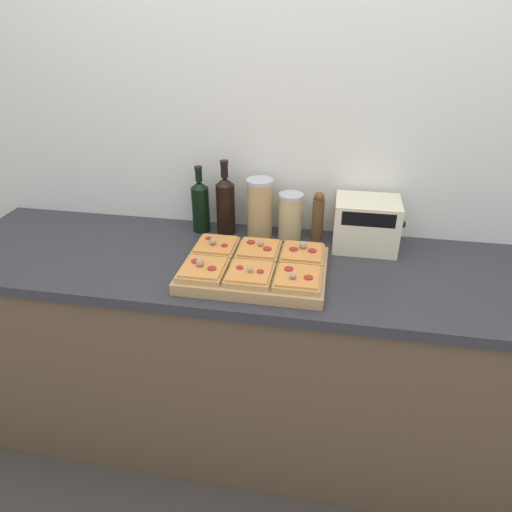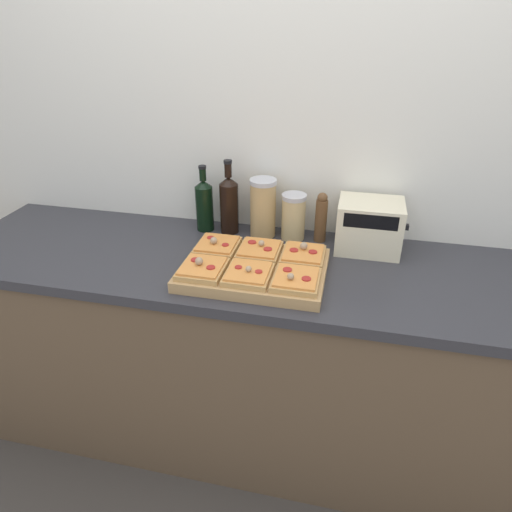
# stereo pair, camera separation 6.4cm
# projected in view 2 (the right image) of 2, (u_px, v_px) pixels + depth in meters

# --- Properties ---
(ground_plane) EXTENTS (12.00, 12.00, 0.00)m
(ground_plane) POSITION_uv_depth(u_px,v_px,m) (259.00, 494.00, 1.89)
(ground_plane) COLOR #3D3833
(wall_back) EXTENTS (6.00, 0.06, 2.50)m
(wall_back) POSITION_uv_depth(u_px,v_px,m) (295.00, 152.00, 1.87)
(wall_back) COLOR silver
(wall_back) RESTS_ON ground_plane
(kitchen_counter) EXTENTS (2.63, 0.67, 0.92)m
(kitchen_counter) POSITION_uv_depth(u_px,v_px,m) (275.00, 357.00, 1.94)
(kitchen_counter) COLOR brown
(kitchen_counter) RESTS_ON ground_plane
(cutting_board) EXTENTS (0.51, 0.37, 0.04)m
(cutting_board) POSITION_uv_depth(u_px,v_px,m) (254.00, 270.00, 1.64)
(cutting_board) COLOR tan
(cutting_board) RESTS_ON kitchen_counter
(pizza_slice_back_left) EXTENTS (0.15, 0.17, 0.05)m
(pizza_slice_back_left) POSITION_uv_depth(u_px,v_px,m) (217.00, 246.00, 1.73)
(pizza_slice_back_left) COLOR tan
(pizza_slice_back_left) RESTS_ON cutting_board
(pizza_slice_back_center) EXTENTS (0.15, 0.17, 0.05)m
(pizza_slice_back_center) POSITION_uv_depth(u_px,v_px,m) (259.00, 250.00, 1.70)
(pizza_slice_back_center) COLOR tan
(pizza_slice_back_center) RESTS_ON cutting_board
(pizza_slice_back_right) EXTENTS (0.15, 0.17, 0.06)m
(pizza_slice_back_right) POSITION_uv_depth(u_px,v_px,m) (303.00, 255.00, 1.67)
(pizza_slice_back_right) COLOR tan
(pizza_slice_back_right) RESTS_ON cutting_board
(pizza_slice_front_left) EXTENTS (0.15, 0.17, 0.06)m
(pizza_slice_front_left) POSITION_uv_depth(u_px,v_px,m) (202.00, 268.00, 1.58)
(pizza_slice_front_left) COLOR tan
(pizza_slice_front_left) RESTS_ON cutting_board
(pizza_slice_front_center) EXTENTS (0.15, 0.17, 0.05)m
(pizza_slice_front_center) POSITION_uv_depth(u_px,v_px,m) (248.00, 274.00, 1.55)
(pizza_slice_front_center) COLOR tan
(pizza_slice_front_center) RESTS_ON cutting_board
(pizza_slice_front_right) EXTENTS (0.15, 0.17, 0.05)m
(pizza_slice_front_right) POSITION_uv_depth(u_px,v_px,m) (296.00, 279.00, 1.52)
(pizza_slice_front_right) COLOR tan
(pizza_slice_front_right) RESTS_ON cutting_board
(olive_oil_bottle) EXTENTS (0.07, 0.07, 0.29)m
(olive_oil_bottle) POSITION_uv_depth(u_px,v_px,m) (204.00, 204.00, 1.94)
(olive_oil_bottle) COLOR black
(olive_oil_bottle) RESTS_ON kitchen_counter
(wine_bottle) EXTENTS (0.08, 0.08, 0.32)m
(wine_bottle) POSITION_uv_depth(u_px,v_px,m) (229.00, 204.00, 1.91)
(wine_bottle) COLOR black
(wine_bottle) RESTS_ON kitchen_counter
(grain_jar_tall) EXTENTS (0.11, 0.11, 0.25)m
(grain_jar_tall) POSITION_uv_depth(u_px,v_px,m) (263.00, 208.00, 1.89)
(grain_jar_tall) COLOR tan
(grain_jar_tall) RESTS_ON kitchen_counter
(grain_jar_short) EXTENTS (0.10, 0.10, 0.19)m
(grain_jar_short) POSITION_uv_depth(u_px,v_px,m) (293.00, 216.00, 1.87)
(grain_jar_short) COLOR tan
(grain_jar_short) RESTS_ON kitchen_counter
(pepper_mill) EXTENTS (0.05, 0.05, 0.21)m
(pepper_mill) POSITION_uv_depth(u_px,v_px,m) (321.00, 218.00, 1.85)
(pepper_mill) COLOR brown
(pepper_mill) RESTS_ON kitchen_counter
(toaster_oven) EXTENTS (0.27, 0.20, 0.20)m
(toaster_oven) POSITION_uv_depth(u_px,v_px,m) (369.00, 226.00, 1.78)
(toaster_oven) COLOR beige
(toaster_oven) RESTS_ON kitchen_counter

